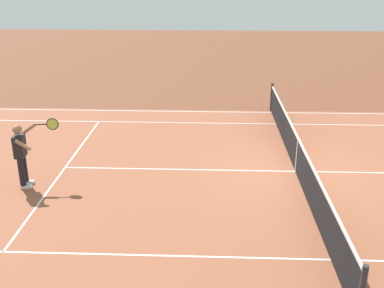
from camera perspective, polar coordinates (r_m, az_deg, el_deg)
ground_plane at (r=13.06m, az=12.60°, el=-3.31°), size 60.00×60.00×0.00m
court_slab at (r=13.06m, az=12.60°, el=-3.31°), size 24.20×11.40×0.00m
court_line_markings at (r=13.06m, az=12.60°, el=-3.29°), size 23.85×11.05×0.01m
tennis_net at (r=12.87m, az=12.77°, el=-1.31°), size 0.10×11.70×1.08m
tennis_player_near at (r=12.32m, az=-20.15°, el=-0.95°), size 1.04×0.80×1.70m
tennis_ball at (r=12.00m, az=15.35°, el=-5.66°), size 0.07×0.07×0.07m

